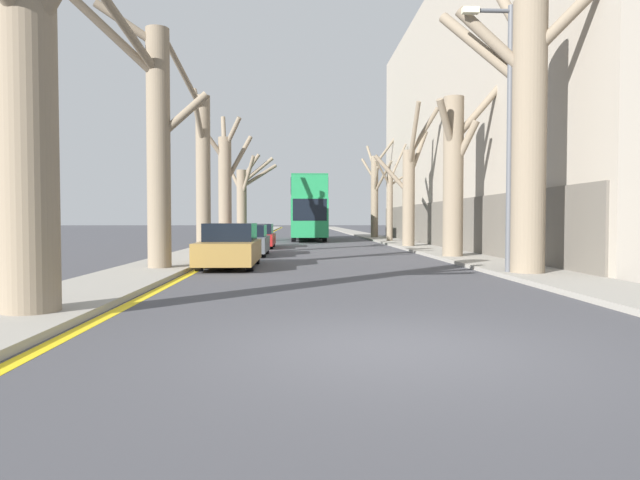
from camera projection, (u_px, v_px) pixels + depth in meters
name	position (u px, v px, depth m)	size (l,w,h in m)	color
ground_plane	(388.00, 348.00, 6.79)	(300.00, 300.00, 0.00)	#424247
sidewalk_left	(254.00, 235.00, 56.50)	(2.23, 120.00, 0.12)	gray
sidewalk_right	(362.00, 234.00, 56.94)	(2.23, 120.00, 0.12)	gray
building_facade_right	(527.00, 114.00, 31.22)	(10.08, 35.38, 14.69)	#9E9384
kerb_line_stripe	(267.00, 235.00, 56.56)	(0.24, 120.00, 0.01)	yellow
street_tree_left_0	(22.00, 70.00, 8.55)	(3.04, 3.07, 7.28)	#7A6B56
street_tree_left_1	(154.00, 134.00, 16.59)	(3.85, 3.32, 7.86)	#7A6B56
street_tree_left_2	(202.00, 166.00, 24.32)	(1.41, 5.25, 8.50)	#7A6B56
street_tree_left_3	(225.00, 184.00, 31.30)	(2.80, 2.37, 7.39)	#7A6B56
street_tree_left_4	(244.00, 198.00, 39.71)	(3.72, 2.97, 6.12)	#7A6B56
street_tree_right_0	(527.00, 120.00, 15.22)	(4.21, 3.86, 8.67)	#7A6B56
street_tree_right_1	(454.00, 172.00, 22.06)	(2.76, 1.46, 6.70)	#7A6B56
street_tree_right_2	(409.00, 188.00, 30.76)	(3.28, 3.87, 7.58)	#7A6B56
street_tree_right_3	(390.00, 202.00, 38.27)	(2.68, 1.84, 6.74)	#7A6B56
street_tree_right_4	(375.00, 192.00, 45.78)	(2.58, 3.96, 7.98)	#7A6B56
double_decker_bus	(308.00, 206.00, 42.69)	(2.51, 10.93, 4.58)	#1E7F47
parked_car_0	(230.00, 246.00, 18.35)	(1.73, 4.54, 1.42)	olive
parked_car_1	(247.00, 241.00, 24.39)	(1.78, 4.22, 1.31)	#4C5156
parked_car_2	(258.00, 236.00, 31.00)	(1.81, 4.55, 1.31)	maroon
lamp_post	(506.00, 125.00, 15.30)	(1.40, 0.20, 7.26)	#4C4F54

